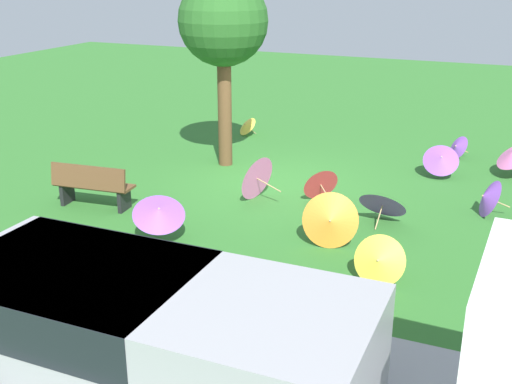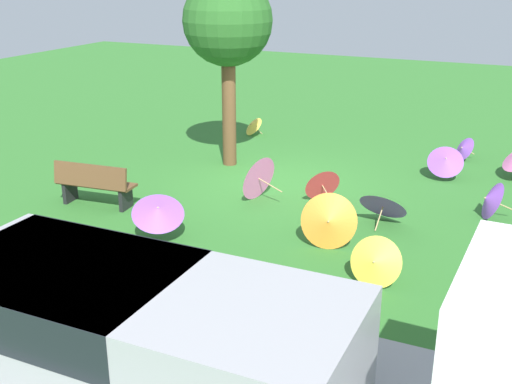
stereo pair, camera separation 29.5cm
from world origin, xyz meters
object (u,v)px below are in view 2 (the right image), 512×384
object	(u,v)px
parasol_pink_1	(256,177)
parasol_purple_1	(384,203)
parasol_yellow_0	(375,262)
shade_tree	(228,24)
parasol_purple_0	(446,160)
park_bench	(94,184)
parasol_yellow_1	(252,125)
parasol_purple_4	(158,211)
parasol_purple_5	(489,199)
van_dark	(125,330)
parasol_red_0	(321,183)
parasol_purple_3	(463,148)
parasol_orange_0	(329,221)

from	to	relation	value
parasol_pink_1	parasol_purple_1	bearing A→B (deg)	175.18
parasol_yellow_0	parasol_pink_1	bearing A→B (deg)	-39.75
shade_tree	parasol_purple_0	size ratio (longest dim) A/B	4.94
park_bench	parasol_yellow_0	xyz separation A→B (m)	(-5.86, 0.91, -0.08)
parasol_purple_1	shade_tree	bearing A→B (deg)	-26.51
park_bench	parasol_yellow_0	size ratio (longest dim) A/B	2.03
parasol_yellow_1	parasol_purple_4	xyz separation A→B (m)	(-1.55, 7.11, 0.26)
parasol_purple_1	parasol_yellow_1	distance (m)	6.86
parasol_yellow_1	parasol_purple_5	size ratio (longest dim) A/B	0.88
parasol_purple_0	park_bench	bearing A→B (deg)	37.33
van_dark	parasol_yellow_0	bearing A→B (deg)	-114.57
parasol_pink_1	parasol_yellow_1	bearing A→B (deg)	-63.95
parasol_red_0	van_dark	bearing A→B (deg)	91.79
shade_tree	parasol_purple_4	bearing A→B (deg)	101.42
van_dark	parasol_purple_1	xyz separation A→B (m)	(-1.25, -6.15, -0.50)
parasol_purple_4	parasol_pink_1	bearing A→B (deg)	-104.96
park_bench	parasol_pink_1	bearing A→B (deg)	-147.67
park_bench	parasol_red_0	bearing A→B (deg)	-150.84
park_bench	parasol_purple_3	xyz separation A→B (m)	(-6.14, -6.32, -0.18)
shade_tree	parasol_purple_0	world-z (taller)	shade_tree
parasol_yellow_0	parasol_orange_0	distance (m)	1.44
van_dark	parasol_purple_3	distance (m)	11.18
van_dark	parasol_purple_5	size ratio (longest dim) A/B	5.45
shade_tree	parasol_purple_4	xyz separation A→B (m)	(-0.90, 4.45, -2.73)
parasol_purple_1	parasol_purple_0	bearing A→B (deg)	-100.97
parasol_purple_0	parasol_pink_1	distance (m)	4.35
parasol_purple_1	parasol_yellow_1	xyz separation A→B (m)	(4.91, -4.79, -0.13)
parasol_purple_1	parasol_purple_4	xyz separation A→B (m)	(3.36, 2.32, 0.12)
shade_tree	parasol_purple_3	bearing A→B (deg)	-151.66
parasol_orange_0	parasol_purple_3	world-z (taller)	parasol_orange_0
parasol_yellow_0	parasol_purple_4	xyz separation A→B (m)	(3.83, -0.07, 0.15)
park_bench	parasol_red_0	xyz separation A→B (m)	(-3.93, -2.19, -0.09)
parasol_purple_1	parasol_yellow_0	distance (m)	2.44
parasol_purple_0	parasol_purple_1	bearing A→B (deg)	79.03
parasol_orange_0	parasol_pink_1	distance (m)	2.66
parasol_purple_0	parasol_purple_1	size ratio (longest dim) A/B	0.92
parasol_red_0	parasol_pink_1	bearing A→B (deg)	21.38
parasol_pink_1	parasol_purple_5	distance (m)	4.49
shade_tree	parasol_yellow_0	xyz separation A→B (m)	(-4.73, 4.52, -2.89)
shade_tree	parasol_purple_0	distance (m)	5.70
parasol_red_0	parasol_purple_3	bearing A→B (deg)	-118.21
shade_tree	parasol_pink_1	xyz separation A→B (m)	(-1.58, 1.90, -2.80)
parasol_pink_1	parasol_purple_0	bearing A→B (deg)	-138.98
parasol_purple_0	parasol_yellow_1	size ratio (longest dim) A/B	1.18
van_dark	parasol_purple_0	size ratio (longest dim) A/B	5.24
parasol_purple_1	parasol_purple_3	xyz separation A→B (m)	(-0.75, -4.83, -0.13)
park_bench	parasol_purple_5	bearing A→B (deg)	-159.85
shade_tree	parasol_purple_1	world-z (taller)	shade_tree
parasol_purple_0	parasol_orange_0	world-z (taller)	parasol_orange_0
parasol_purple_0	shade_tree	bearing A→B (deg)	11.10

